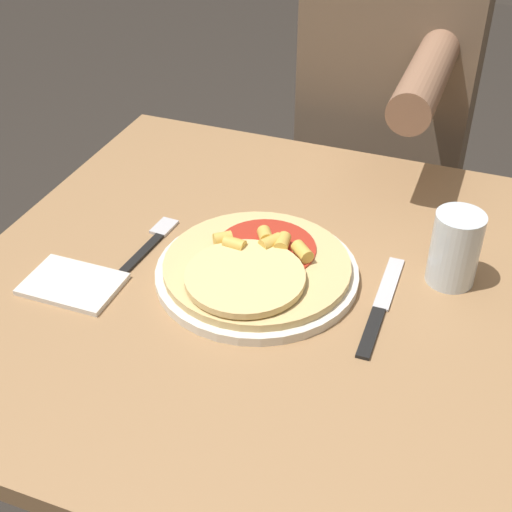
# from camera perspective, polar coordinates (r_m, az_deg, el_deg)

# --- Properties ---
(dining_table) EXTENTS (0.92, 0.85, 0.73)m
(dining_table) POSITION_cam_1_polar(r_m,az_deg,el_deg) (1.09, 2.50, -7.43)
(dining_table) COLOR #9E754C
(dining_table) RESTS_ON ground_plane
(plate) EXTENTS (0.29, 0.29, 0.01)m
(plate) POSITION_cam_1_polar(r_m,az_deg,el_deg) (1.02, 0.00, -1.50)
(plate) COLOR silver
(plate) RESTS_ON dining_table
(pizza) EXTENTS (0.27, 0.27, 0.04)m
(pizza) POSITION_cam_1_polar(r_m,az_deg,el_deg) (1.00, -0.11, -0.88)
(pizza) COLOR #DBBC7A
(pizza) RESTS_ON plate
(fork) EXTENTS (0.03, 0.18, 0.00)m
(fork) POSITION_cam_1_polar(r_m,az_deg,el_deg) (1.09, -8.58, 0.90)
(fork) COLOR black
(fork) RESTS_ON dining_table
(knife) EXTENTS (0.02, 0.22, 0.00)m
(knife) POSITION_cam_1_polar(r_m,az_deg,el_deg) (0.98, 9.93, -4.00)
(knife) COLOR black
(knife) RESTS_ON dining_table
(drinking_glass) EXTENTS (0.07, 0.07, 0.11)m
(drinking_glass) POSITION_cam_1_polar(r_m,az_deg,el_deg) (1.02, 15.64, 0.58)
(drinking_glass) COLOR silver
(drinking_glass) RESTS_ON dining_table
(napkin) EXTENTS (0.13, 0.09, 0.01)m
(napkin) POSITION_cam_1_polar(r_m,az_deg,el_deg) (1.04, -14.45, -2.19)
(napkin) COLOR silver
(napkin) RESTS_ON dining_table
(person_diner) EXTENTS (0.34, 0.52, 1.24)m
(person_diner) POSITION_cam_1_polar(r_m,az_deg,el_deg) (1.55, 10.47, 11.73)
(person_diner) COLOR #2D2D38
(person_diner) RESTS_ON ground_plane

